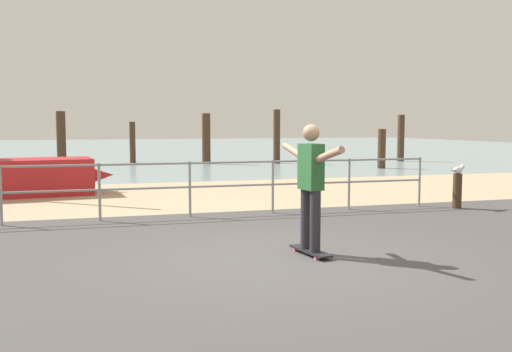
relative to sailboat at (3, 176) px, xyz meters
The scene contains 15 objects.
ground_plane 9.90m from the sailboat, 63.77° to the right, with size 24.00×10.00×0.04m, color #474444.
beach_strip 4.49m from the sailboat, 11.24° to the right, with size 24.00×6.00×0.04m, color tan.
sea_surface 27.49m from the sailboat, 80.85° to the left, with size 72.00×50.00×0.04m, color #849EA3.
railing_fence 4.77m from the sailboat, 63.52° to the right, with size 12.97×0.05×1.05m.
sailboat is the anchor object (origin of this frame).
skateboard 9.12m from the sailboat, 58.81° to the right, with size 0.32×0.82×0.08m.
skateboarder 9.12m from the sailboat, 58.81° to the right, with size 0.31×1.44×1.65m.
bollard_short 10.32m from the sailboat, 27.37° to the right, with size 0.18×0.18×0.73m, color #422D1E.
seagull 10.34m from the sailboat, 27.29° to the right, with size 0.45×0.27×0.18m.
groyne_post_1 11.76m from the sailboat, 85.71° to the left, with size 0.39×0.39×2.30m, color #422D1E.
groyne_post_2 11.94m from the sailboat, 70.93° to the left, with size 0.26×0.26×1.84m, color #422D1E.
groyne_post_3 11.95m from the sailboat, 54.59° to the left, with size 0.37×0.37×2.20m, color #422D1E.
groyne_post_4 13.50m from the sailboat, 42.53° to the left, with size 0.30×0.30×2.38m, color #422D1E.
groyne_post_5 13.99m from the sailboat, 22.12° to the left, with size 0.31×0.31×1.55m, color #422D1E.
groyne_post_6 18.32m from the sailboat, 29.26° to the left, with size 0.32×0.32×2.17m, color #422D1E.
Camera 1 is at (-2.45, -6.84, 1.74)m, focal length 40.21 mm.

